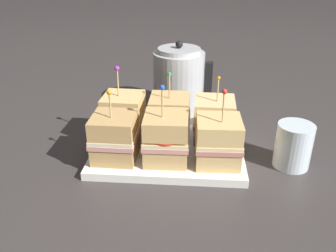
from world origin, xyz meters
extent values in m
plane|color=#383333|center=(0.00, 0.00, 0.00)|extent=(6.00, 6.00, 0.00)
cube|color=white|center=(0.00, 0.00, 0.01)|extent=(0.33, 0.24, 0.01)
cube|color=white|center=(0.00, 0.00, 0.01)|extent=(0.33, 0.24, 0.01)
cube|color=tan|center=(-0.11, -0.05, 0.04)|extent=(0.09, 0.09, 0.04)
cube|color=tan|center=(-0.11, -0.05, 0.06)|extent=(0.10, 0.10, 0.01)
cube|color=beige|center=(-0.11, -0.05, 0.07)|extent=(0.09, 0.09, 0.01)
cube|color=tan|center=(-0.11, -0.05, 0.10)|extent=(0.09, 0.09, 0.04)
cylinder|color=tan|center=(-0.11, -0.06, 0.14)|extent=(0.00, 0.00, 0.07)
sphere|color=orange|center=(-0.11, -0.06, 0.17)|extent=(0.01, 0.01, 0.01)
cube|color=tan|center=(0.00, -0.05, 0.04)|extent=(0.09, 0.09, 0.04)
cube|color=tan|center=(0.00, -0.05, 0.06)|extent=(0.10, 0.10, 0.01)
cube|color=beige|center=(0.00, -0.05, 0.07)|extent=(0.09, 0.09, 0.01)
cylinder|color=red|center=(0.00, -0.07, 0.08)|extent=(0.06, 0.06, 0.00)
cube|color=tan|center=(0.00, -0.05, 0.10)|extent=(0.09, 0.09, 0.04)
cylinder|color=tan|center=(-0.01, -0.06, 0.15)|extent=(0.00, 0.00, 0.07)
sphere|color=blue|center=(-0.01, -0.06, 0.18)|extent=(0.01, 0.01, 0.01)
cube|color=tan|center=(0.11, -0.05, 0.04)|extent=(0.09, 0.09, 0.04)
cube|color=tan|center=(0.11, -0.05, 0.06)|extent=(0.10, 0.10, 0.01)
cube|color=beige|center=(0.11, -0.05, 0.07)|extent=(0.09, 0.09, 0.01)
cube|color=#E0B771|center=(0.11, -0.05, 0.10)|extent=(0.09, 0.09, 0.04)
cylinder|color=tan|center=(0.11, -0.06, 0.14)|extent=(0.00, 0.01, 0.08)
sphere|color=red|center=(0.11, -0.06, 0.18)|extent=(0.01, 0.01, 0.01)
cube|color=tan|center=(-0.11, 0.05, 0.04)|extent=(0.09, 0.09, 0.04)
cube|color=tan|center=(-0.11, 0.05, 0.06)|extent=(0.10, 0.10, 0.01)
cube|color=beige|center=(-0.11, 0.05, 0.07)|extent=(0.10, 0.10, 0.01)
cylinder|color=red|center=(-0.11, 0.04, 0.08)|extent=(0.06, 0.06, 0.00)
cube|color=#E0B771|center=(-0.11, 0.05, 0.10)|extent=(0.09, 0.09, 0.04)
cylinder|color=tan|center=(-0.12, 0.05, 0.15)|extent=(0.00, 0.01, 0.08)
sphere|color=purple|center=(-0.12, 0.05, 0.18)|extent=(0.01, 0.01, 0.01)
cube|color=tan|center=(0.00, 0.05, 0.04)|extent=(0.09, 0.09, 0.04)
cube|color=#B26B60|center=(0.00, 0.05, 0.06)|extent=(0.09, 0.09, 0.01)
cube|color=beige|center=(0.00, 0.05, 0.07)|extent=(0.09, 0.09, 0.01)
cylinder|color=red|center=(0.00, 0.03, 0.08)|extent=(0.07, 0.07, 0.00)
cube|color=tan|center=(0.00, 0.05, 0.10)|extent=(0.09, 0.09, 0.04)
cylinder|color=tan|center=(0.00, 0.04, 0.14)|extent=(0.00, 0.01, 0.07)
sphere|color=green|center=(0.00, 0.04, 0.18)|extent=(0.01, 0.01, 0.01)
cube|color=#DBB77A|center=(0.10, 0.05, 0.04)|extent=(0.09, 0.09, 0.04)
cube|color=tan|center=(0.10, 0.05, 0.06)|extent=(0.10, 0.10, 0.01)
cube|color=beige|center=(0.10, 0.05, 0.07)|extent=(0.10, 0.10, 0.01)
cube|color=#E8C281|center=(0.10, 0.05, 0.10)|extent=(0.09, 0.09, 0.04)
cylinder|color=tan|center=(0.11, 0.05, 0.14)|extent=(0.00, 0.01, 0.07)
sphere|color=orange|center=(0.11, 0.05, 0.17)|extent=(0.01, 0.01, 0.01)
cylinder|color=#B7BABF|center=(0.01, 0.25, 0.08)|extent=(0.14, 0.14, 0.17)
cylinder|color=#B7BABF|center=(0.01, 0.25, 0.17)|extent=(0.12, 0.12, 0.01)
sphere|color=black|center=(0.01, 0.25, 0.19)|extent=(0.02, 0.02, 0.02)
cube|color=black|center=(0.09, 0.25, 0.09)|extent=(0.02, 0.02, 0.10)
cylinder|color=silver|center=(0.27, -0.03, 0.05)|extent=(0.08, 0.08, 0.10)
camera|label=1|loc=(0.05, -0.70, 0.42)|focal=38.00mm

